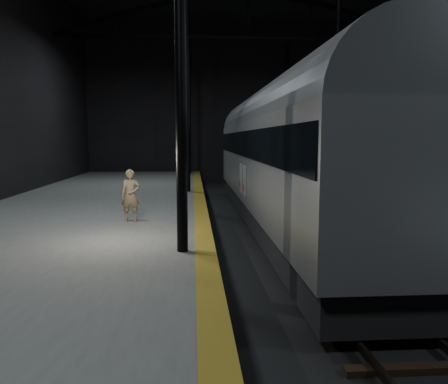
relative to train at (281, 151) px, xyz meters
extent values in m
plane|color=black|center=(0.00, -3.12, -3.20)|extent=(44.00, 44.00, 0.00)
cube|color=#535351|center=(-7.50, -3.12, -2.70)|extent=(9.00, 43.80, 1.00)
cube|color=olive|center=(-3.25, -3.12, -2.19)|extent=(0.50, 43.80, 0.01)
cube|color=#3F3328|center=(-0.72, -3.12, -3.03)|extent=(0.08, 43.00, 0.14)
cube|color=#3F3328|center=(0.72, -3.12, -3.03)|extent=(0.08, 43.00, 0.14)
cube|color=black|center=(0.00, -3.12, -3.14)|extent=(2.40, 42.00, 0.12)
cylinder|color=black|center=(-3.80, -7.12, 2.80)|extent=(0.26, 0.26, 10.00)
cylinder|color=black|center=(-3.80, 4.88, 2.80)|extent=(0.26, 0.26, 10.00)
cylinder|color=black|center=(3.80, 4.88, 2.80)|extent=(0.26, 0.26, 10.00)
cylinder|color=black|center=(-3.80, 16.88, 2.80)|extent=(0.26, 0.26, 10.00)
cylinder|color=black|center=(3.80, 16.88, 2.80)|extent=(0.26, 0.26, 10.00)
cube|color=black|center=(0.00, 10.88, 6.80)|extent=(23.60, 0.15, 0.18)
cube|color=#ADB0B6|center=(0.00, 0.00, -0.46)|extent=(3.11, 21.46, 3.22)
cube|color=black|center=(0.00, 0.00, -2.48)|extent=(2.84, 21.03, 0.91)
cube|color=black|center=(0.00, 0.00, 0.29)|extent=(3.18, 21.14, 0.97)
cylinder|color=slate|center=(0.00, 0.00, 1.15)|extent=(3.05, 21.24, 3.05)
cube|color=black|center=(0.00, -7.51, -2.88)|extent=(1.93, 2.36, 0.38)
cube|color=black|center=(0.00, 7.51, -2.88)|extent=(1.93, 2.36, 0.38)
cube|color=silver|center=(-1.59, -1.07, -1.11)|extent=(0.04, 0.80, 1.13)
cube|color=silver|center=(-1.59, 0.21, -1.11)|extent=(0.04, 0.80, 1.13)
cylinder|color=#AC1715|center=(-1.61, -0.88, -1.38)|extent=(0.03, 0.28, 0.28)
cylinder|color=#AC1715|center=(-1.61, 0.41, -1.38)|extent=(0.03, 0.28, 0.28)
imported|color=#A18563|center=(-5.58, -3.08, -1.35)|extent=(0.64, 0.45, 1.70)
camera|label=1|loc=(-3.54, -17.40, 0.48)|focal=35.00mm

